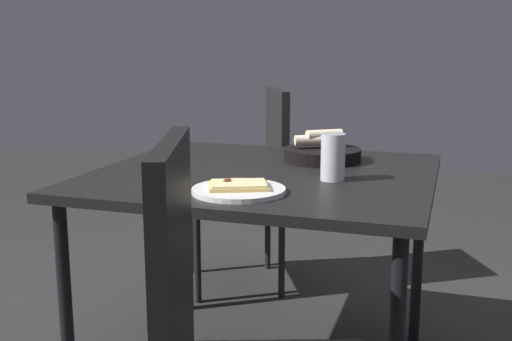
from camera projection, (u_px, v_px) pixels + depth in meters
The scene contains 5 objects.
dining_table at pixel (264, 189), 2.04m from camera, with size 1.08×1.00×0.73m.
pizza_plate at pixel (239, 189), 1.73m from camera, with size 0.26×0.26×0.04m.
bread_basket at pixel (321, 153), 2.21m from camera, with size 0.27×0.27×0.11m.
beer_glass at pixel (333, 159), 1.88m from camera, with size 0.07×0.07×0.14m.
chair_near at pixel (253, 176), 2.92m from camera, with size 0.59×0.59×0.94m.
Camera 1 is at (-0.59, 1.90, 1.14)m, focal length 43.63 mm.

